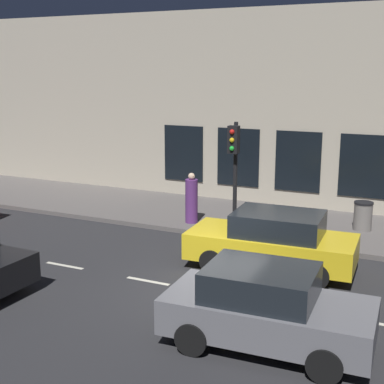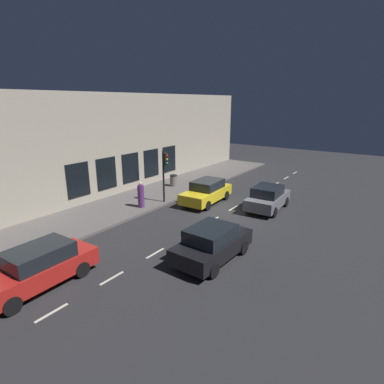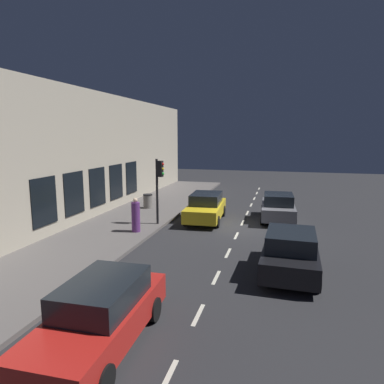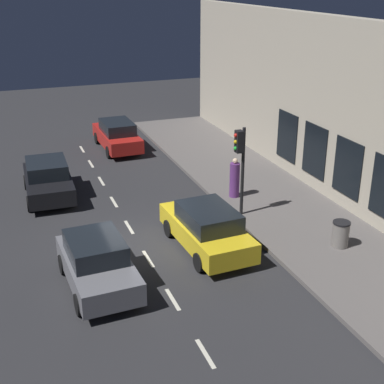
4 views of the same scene
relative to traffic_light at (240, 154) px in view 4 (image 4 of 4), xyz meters
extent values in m
plane|color=#28282B|center=(-4.25, -0.94, -2.62)|extent=(60.00, 60.00, 0.00)
cube|color=#5B5654|center=(2.00, -0.94, -2.55)|extent=(4.50, 32.00, 0.15)
cube|color=#B2A893|center=(4.55, -0.94, 1.09)|extent=(0.60, 32.00, 7.43)
cube|color=black|center=(4.22, -0.94, -0.75)|extent=(0.04, 1.71, 2.24)
cube|color=black|center=(4.22, 1.42, -0.75)|extent=(0.04, 1.71, 2.24)
cube|color=black|center=(4.22, 3.78, -0.75)|extent=(0.04, 1.71, 2.24)
cube|color=beige|center=(-4.25, -7.14, -2.62)|extent=(0.12, 1.20, 0.01)
cube|color=beige|center=(-4.25, -4.54, -2.62)|extent=(0.12, 1.20, 0.01)
cube|color=beige|center=(-4.25, -1.94, -2.62)|extent=(0.12, 1.20, 0.01)
cube|color=beige|center=(-4.25, 0.66, -2.62)|extent=(0.12, 1.20, 0.01)
cube|color=beige|center=(-4.25, 3.26, -2.62)|extent=(0.12, 1.20, 0.01)
cube|color=beige|center=(-4.25, 5.86, -2.62)|extent=(0.12, 1.20, 0.01)
cube|color=beige|center=(-4.25, 8.46, -2.62)|extent=(0.12, 1.20, 0.01)
cube|color=beige|center=(-4.25, 11.06, -2.62)|extent=(0.12, 1.20, 0.01)
cylinder|color=black|center=(0.12, 0.00, -0.72)|extent=(0.13, 0.13, 3.51)
cube|color=black|center=(-0.07, 0.00, 0.51)|extent=(0.26, 0.32, 0.84)
sphere|color=red|center=(-0.21, 0.00, 0.76)|extent=(0.15, 0.15, 0.15)
sphere|color=gold|center=(-0.21, 0.00, 0.51)|extent=(0.15, 0.15, 0.15)
sphere|color=green|center=(-0.21, 0.00, 0.26)|extent=(0.15, 0.15, 0.15)
cube|color=slate|center=(-6.14, -3.05, -1.99)|extent=(1.99, 4.02, 0.70)
cube|color=black|center=(-6.15, -2.89, -1.34)|extent=(1.68, 2.12, 0.60)
cylinder|color=black|center=(-5.24, -4.23, -2.30)|extent=(0.25, 0.65, 0.64)
cylinder|color=black|center=(-6.93, -4.31, -2.30)|extent=(0.25, 0.65, 0.64)
cylinder|color=black|center=(-5.35, -1.79, -2.30)|extent=(0.25, 0.65, 0.64)
cylinder|color=black|center=(-7.04, -1.87, -2.30)|extent=(0.25, 0.65, 0.64)
cube|color=gold|center=(-2.12, -1.88, -1.99)|extent=(2.06, 4.46, 0.70)
cube|color=black|center=(-2.11, -2.05, -1.34)|extent=(1.73, 2.36, 0.60)
cylinder|color=black|center=(-3.04, -0.57, -2.30)|extent=(0.25, 0.65, 0.64)
cylinder|color=black|center=(-1.33, -0.48, -2.30)|extent=(0.25, 0.65, 0.64)
cylinder|color=black|center=(-2.90, -3.28, -2.30)|extent=(0.25, 0.65, 0.64)
cylinder|color=black|center=(-1.19, -3.19, -2.30)|extent=(0.25, 0.65, 0.64)
cube|color=black|center=(-6.71, 4.78, -1.99)|extent=(1.99, 4.14, 0.70)
cube|color=black|center=(-6.71, 4.94, -1.34)|extent=(1.70, 2.17, 0.60)
cylinder|color=black|center=(-5.88, 3.48, -2.30)|extent=(0.24, 0.65, 0.64)
cylinder|color=black|center=(-7.62, 3.54, -2.30)|extent=(0.24, 0.65, 0.64)
cylinder|color=black|center=(-5.80, 6.02, -2.30)|extent=(0.24, 0.65, 0.64)
cylinder|color=black|center=(-7.54, 6.07, -2.30)|extent=(0.24, 0.65, 0.64)
cube|color=red|center=(-2.40, 10.46, -1.99)|extent=(1.83, 4.52, 0.70)
cube|color=black|center=(-2.40, 10.29, -1.34)|extent=(1.57, 2.37, 0.60)
cylinder|color=black|center=(-3.24, 11.84, -2.30)|extent=(0.23, 0.64, 0.64)
cylinder|color=black|center=(-1.63, 11.87, -2.30)|extent=(0.23, 0.64, 0.64)
cylinder|color=black|center=(-3.17, 9.06, -2.30)|extent=(0.23, 0.64, 0.64)
cylinder|color=black|center=(-1.56, 9.09, -2.30)|extent=(0.23, 0.64, 0.64)
cylinder|color=#5B2D70|center=(0.61, 1.73, -1.73)|extent=(0.56, 0.56, 1.48)
sphere|color=beige|center=(0.61, 1.73, -0.88)|extent=(0.22, 0.22, 0.22)
cube|color=beige|center=(0.57, 1.63, -0.88)|extent=(0.07, 0.06, 0.06)
cylinder|color=slate|center=(2.17, -3.64, -2.04)|extent=(0.58, 0.58, 0.86)
cylinder|color=black|center=(2.17, -3.64, -1.58)|extent=(0.61, 0.61, 0.06)
camera|label=1|loc=(-15.45, -5.80, 2.62)|focal=50.91mm
camera|label=2|loc=(-13.21, 15.61, 4.21)|focal=29.10mm
camera|label=3|loc=(-6.35, 16.99, 2.27)|focal=32.15mm
camera|label=4|loc=(-8.43, -17.36, 6.32)|focal=50.20mm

